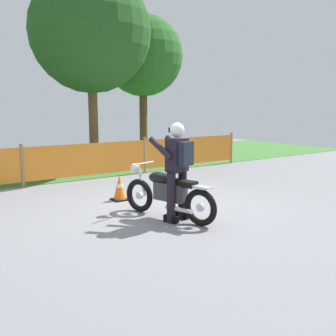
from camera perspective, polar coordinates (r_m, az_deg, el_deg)
name	(u,v)px	position (r m, az deg, el deg)	size (l,w,h in m)	color
ground	(161,208)	(7.49, -0.98, -6.00)	(24.00, 24.00, 0.02)	gray
grass_verge	(56,165)	(13.12, -16.40, 0.37)	(24.00, 5.66, 0.01)	#427A33
barrier_fence	(89,159)	(10.42, -11.65, 1.28)	(10.45, 0.08, 1.05)	#997547
tree_near_left	(91,32)	(12.22, -11.46, 19.23)	(3.59, 3.59, 5.91)	brown
tree_near_right	(143,56)	(13.96, -3.78, 16.27)	(2.81, 2.81, 5.08)	brown
motorcycle_lead	(167,193)	(6.71, -0.10, -3.74)	(0.80, 1.93, 0.94)	black
rider_lead	(177,166)	(6.48, 1.40, 0.27)	(0.66, 0.76, 1.69)	black
traffic_cone	(120,188)	(8.08, -7.22, -2.97)	(0.32, 0.32, 0.53)	black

